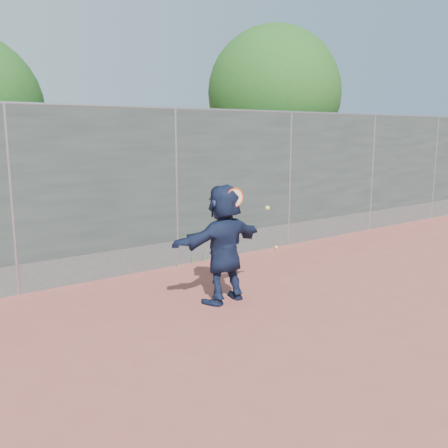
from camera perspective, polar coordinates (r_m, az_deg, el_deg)
ground at (r=7.26m, az=9.68°, el=-10.42°), size 80.00×80.00×0.00m
player at (r=7.55m, az=0.00°, el=-2.26°), size 1.73×0.70×1.82m
ball_ground at (r=11.21m, az=5.98°, el=-2.65°), size 0.07×0.07×0.07m
fence at (r=9.57m, az=-5.45°, el=4.51°), size 20.00×0.06×3.03m
swing_action at (r=7.33m, az=1.63°, el=2.78°), size 0.75×0.20×0.51m
tree_right at (r=14.20m, az=6.16°, el=14.16°), size 3.78×3.60×5.39m
weed_clump at (r=9.89m, az=-3.49°, el=-3.81°), size 0.68×0.07×0.30m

